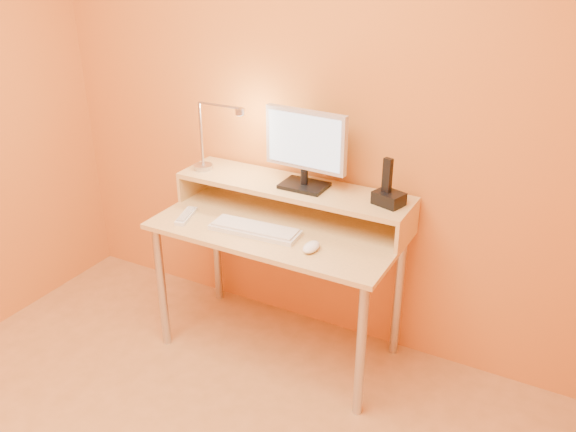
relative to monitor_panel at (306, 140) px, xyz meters
The scene contains 25 objects.
wall_back 0.22m from the monitor_panel, 111.58° to the left, with size 3.00×0.04×2.50m, color orange.
desk_leg_fl 1.07m from the monitor_panel, 146.24° to the right, with size 0.04×0.04×0.69m, color #B4B4BE.
desk_leg_fr 1.00m from the monitor_panel, 40.11° to the right, with size 0.04×0.04×0.69m, color #B4B4BE.
desk_leg_bl 0.99m from the monitor_panel, behind, with size 0.04×0.04×0.69m, color #B4B4BE.
desk_leg_br 0.92m from the monitor_panel, 10.48° to the left, with size 0.04×0.04×0.69m, color #B4B4BE.
desk_lower 0.45m from the monitor_panel, 111.58° to the right, with size 1.20×0.60×0.03m, color #EFBA6D.
shelf_riser_left 0.73m from the monitor_panel, behind, with size 0.02×0.30×0.14m, color #EFBA6D.
shelf_riser_right 0.62m from the monitor_panel, ahead, with size 0.02×0.30×0.14m, color #EFBA6D.
desk_shelf 0.26m from the monitor_panel, behind, with size 1.20×0.30×0.03m, color #EFBA6D.
monitor_foot 0.23m from the monitor_panel, 90.00° to the right, with size 0.22×0.16×0.02m, color black.
monitor_neck 0.19m from the monitor_panel, 90.00° to the right, with size 0.04×0.04×0.07m, color black.
monitor_panel is the anchor object (origin of this frame).
monitor_back 0.02m from the monitor_panel, 90.00° to the left, with size 0.38×0.01×0.24m, color black.
monitor_screen 0.02m from the monitor_panel, 90.00° to the right, with size 0.38×0.00×0.25m, color #9DB9D3.
lamp_base 0.62m from the monitor_panel, behind, with size 0.10×0.10×0.03m, color #B4B4BE.
lamp_post 0.58m from the monitor_panel, behind, with size 0.01×0.01×0.33m, color #B4B4BE.
lamp_arm 0.47m from the monitor_panel, behind, with size 0.01×0.01×0.24m, color #B4B4BE.
lamp_head 0.35m from the monitor_panel, behind, with size 0.04×0.04×0.03m, color #B4B4BE.
lamp_bulb 0.35m from the monitor_panel, behind, with size 0.03×0.03×0.00m, color #FFEAC6.
phone_dock 0.48m from the monitor_panel, ahead, with size 0.13×0.10×0.06m, color black.
phone_handset 0.43m from the monitor_panel, ahead, with size 0.04×0.03×0.16m, color black.
phone_led 0.52m from the monitor_panel, ahead, with size 0.01×0.00×0.04m, color blue.
keyboard 0.49m from the monitor_panel, 115.39° to the right, with size 0.43×0.14×0.02m, color silver.
mouse 0.52m from the monitor_panel, 58.55° to the right, with size 0.06×0.11×0.04m, color white.
remote_control 0.71m from the monitor_panel, 149.97° to the right, with size 0.05×0.19×0.02m, color silver.
Camera 1 is at (1.27, -1.07, 2.00)m, focal length 37.34 mm.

